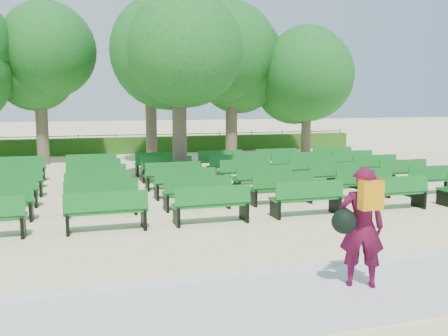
{
  "coord_description": "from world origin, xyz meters",
  "views": [
    {
      "loc": [
        -3.21,
        -13.77,
        2.91
      ],
      "look_at": [
        0.64,
        -1.0,
        1.1
      ],
      "focal_mm": 40.0,
      "sensor_mm": 36.0,
      "label": 1
    }
  ],
  "objects": [
    {
      "name": "ground",
      "position": [
        0.0,
        0.0,
        0.0
      ],
      "size": [
        120.0,
        120.0,
        0.0
      ],
      "primitive_type": "plane",
      "color": "beige"
    },
    {
      "name": "paving",
      "position": [
        0.0,
        -7.4,
        0.03
      ],
      "size": [
        30.0,
        2.2,
        0.06
      ],
      "primitive_type": "cube",
      "color": "silver",
      "rests_on": "ground"
    },
    {
      "name": "curb",
      "position": [
        0.0,
        -6.25,
        0.05
      ],
      "size": [
        30.0,
        0.12,
        0.1
      ],
      "primitive_type": "cube",
      "color": "silver",
      "rests_on": "ground"
    },
    {
      "name": "hedge",
      "position": [
        0.0,
        14.0,
        0.45
      ],
      "size": [
        26.0,
        0.7,
        0.9
      ],
      "primitive_type": "cube",
      "color": "#285516",
      "rests_on": "ground"
    },
    {
      "name": "fence",
      "position": [
        0.0,
        14.4,
        0.0
      ],
      "size": [
        26.0,
        0.1,
        1.02
      ],
      "primitive_type": null,
      "color": "black",
      "rests_on": "ground"
    },
    {
      "name": "tree_line",
      "position": [
        0.0,
        10.0,
        0.0
      ],
      "size": [
        21.8,
        6.8,
        7.04
      ],
      "primitive_type": null,
      "color": "#1A631E",
      "rests_on": "ground"
    },
    {
      "name": "bench_array",
      "position": [
        -0.12,
        1.5,
        0.09
      ],
      "size": [
        1.86,
        0.66,
        1.16
      ],
      "rotation": [
        0.0,
        0.0,
        0.05
      ],
      "color": "#11641D",
      "rests_on": "ground"
    },
    {
      "name": "tree_among",
      "position": [
        0.19,
        2.71,
        4.0
      ],
      "size": [
        4.12,
        4.12,
        5.89
      ],
      "color": "brown",
      "rests_on": "ground"
    },
    {
      "name": "person",
      "position": [
        0.93,
        -7.28,
        1.02
      ],
      "size": [
        0.93,
        0.69,
        1.86
      ],
      "rotation": [
        0.0,
        0.0,
        2.71
      ],
      "color": "#4B0A24",
      "rests_on": "ground"
    }
  ]
}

